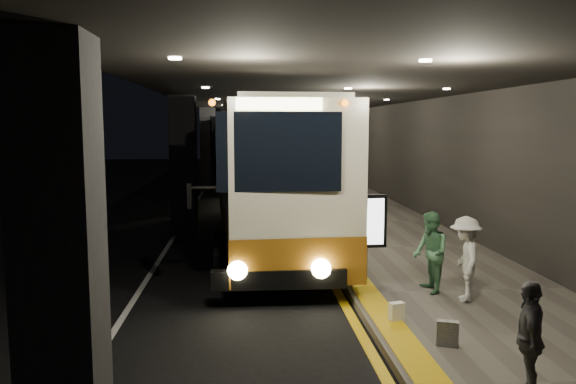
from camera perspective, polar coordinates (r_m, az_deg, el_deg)
name	(u,v)px	position (r m, az deg, el deg)	size (l,w,h in m)	color
ground	(228,264)	(14.35, -6.07, -7.25)	(90.00, 90.00, 0.00)	black
lane_line_white	(179,228)	(19.36, -10.98, -3.65)	(0.12, 50.00, 0.01)	silver
kerb_stripe_yellow	(301,227)	(19.32, 1.36, -3.54)	(0.18, 50.00, 0.01)	gold
sidewalk	(370,224)	(19.69, 8.34, -3.21)	(4.50, 50.00, 0.15)	#514C44
tactile_strip	(316,222)	(19.35, 2.84, -3.08)	(0.50, 50.00, 0.01)	gold
terminal_wall	(436,139)	(20.02, 14.81, 5.22)	(0.10, 50.00, 6.00)	black
support_columns	(184,166)	(18.06, -10.55, 2.64)	(0.80, 24.80, 4.40)	black
canopy	(306,91)	(19.06, 1.86, 10.18)	(9.00, 50.00, 0.40)	black
coach_main	(266,178)	(16.63, -2.20, 1.40)	(3.38, 12.87, 3.98)	beige
coach_second	(253,153)	(32.84, -3.54, 3.93)	(3.18, 12.31, 3.83)	beige
coach_third	(251,145)	(46.55, -3.74, 4.78)	(2.81, 12.33, 3.86)	beige
passenger_boarding	(344,226)	(14.20, 5.72, -3.44)	(0.59, 0.39, 1.62)	#C55C94
passenger_waiting_green	(430,252)	(11.56, 14.26, -5.97)	(0.79, 0.49, 1.62)	#478155
passenger_waiting_white	(465,259)	(11.19, 17.58, -6.49)	(1.05, 0.49, 1.62)	beige
passenger_waiting_grey	(529,339)	(7.66, 23.30, -13.52)	(0.86, 0.44, 1.46)	#4F4E53
bag_polka	(448,333)	(9.06, 15.91, -13.66)	(0.32, 0.14, 0.39)	black
bag_plain	(397,311)	(9.97, 10.98, -11.83)	(0.25, 0.15, 0.31)	white
info_sign	(366,223)	(12.05, 7.95, -3.13)	(0.88, 0.17, 1.86)	black
stanchion_post	(349,250)	(12.72, 6.21, -5.90)	(0.05, 0.05, 1.07)	black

